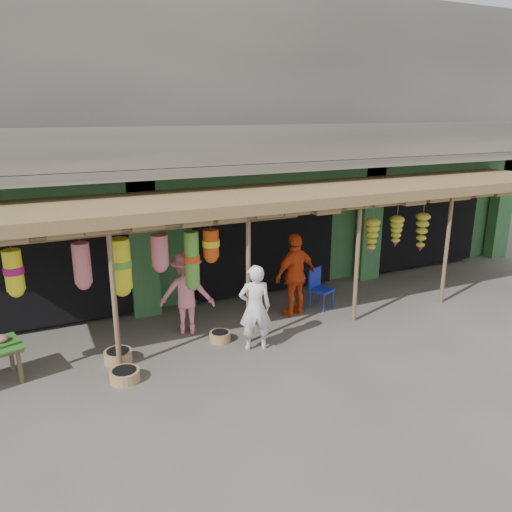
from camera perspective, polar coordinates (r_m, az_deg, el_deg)
name	(u,v)px	position (r m, az deg, el deg)	size (l,w,h in m)	color
ground	(309,325)	(10.79, 6.09, -7.83)	(80.00, 80.00, 0.00)	#514C47
building	(224,148)	(14.27, -3.72, 12.18)	(16.40, 6.80, 7.00)	gray
awning	(287,200)	(10.62, 3.57, 6.46)	(14.00, 2.70, 2.79)	brown
blue_chair	(319,286)	(11.57, 7.20, -3.40)	(0.58, 0.59, 0.93)	#1828A2
basket_left	(118,356)	(9.56, -15.47, -10.99)	(0.51, 0.51, 0.21)	olive
basket_mid	(125,376)	(8.92, -14.77, -13.07)	(0.51, 0.51, 0.19)	#9E7847
basket_right	(220,337)	(10.01, -4.13, -9.18)	(0.42, 0.42, 0.19)	olive
person_front	(255,308)	(9.39, -0.11, -5.93)	(0.61, 0.40, 1.68)	silver
person_vendor	(295,275)	(10.96, 4.53, -2.15)	(1.09, 0.45, 1.86)	#E34715
person_shopper	(187,292)	(10.18, -7.93, -4.15)	(1.11, 0.64, 1.72)	pink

